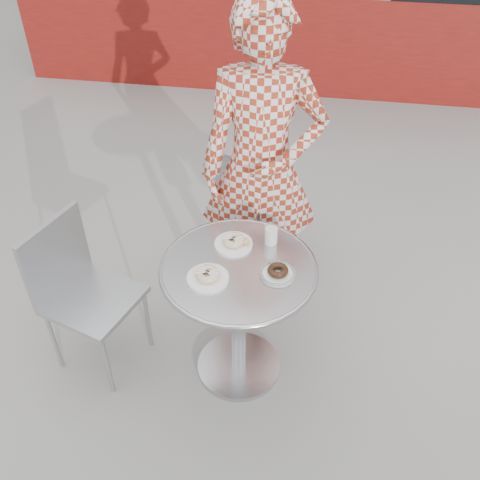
% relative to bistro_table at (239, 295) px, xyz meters
% --- Properties ---
extents(ground, '(60.00, 60.00, 0.00)m').
position_rel_bistro_table_xyz_m(ground, '(0.05, 0.03, -0.58)').
color(ground, '#9D9B95').
rests_on(ground, ground).
extents(bistro_table, '(0.76, 0.76, 0.77)m').
position_rel_bistro_table_xyz_m(bistro_table, '(0.00, 0.00, 0.00)').
color(bistro_table, silver).
rests_on(bistro_table, ground).
extents(chair_far, '(0.51, 0.51, 0.86)m').
position_rel_bistro_table_xyz_m(chair_far, '(-0.04, 0.97, -0.32)').
color(chair_far, '#9DA0A5').
rests_on(chair_far, ground).
extents(chair_left, '(0.54, 0.53, 0.89)m').
position_rel_bistro_table_xyz_m(chair_left, '(-0.77, -0.03, -0.31)').
color(chair_left, '#9DA0A5').
rests_on(chair_left, ground).
extents(seated_person, '(0.72, 0.51, 1.84)m').
position_rel_bistro_table_xyz_m(seated_person, '(0.02, 0.63, 0.34)').
color(seated_person, maroon).
rests_on(seated_person, ground).
extents(plate_far, '(0.19, 0.19, 0.05)m').
position_rel_bistro_table_xyz_m(plate_far, '(-0.05, 0.15, 0.21)').
color(plate_far, white).
rests_on(plate_far, bistro_table).
extents(plate_near, '(0.19, 0.19, 0.05)m').
position_rel_bistro_table_xyz_m(plate_near, '(-0.13, -0.10, 0.21)').
color(plate_near, white).
rests_on(plate_near, bistro_table).
extents(plate_checker, '(0.17, 0.17, 0.04)m').
position_rel_bistro_table_xyz_m(plate_checker, '(0.19, -0.02, 0.20)').
color(plate_checker, white).
rests_on(plate_checker, bistro_table).
extents(milk_cup, '(0.07, 0.07, 0.11)m').
position_rel_bistro_table_xyz_m(milk_cup, '(0.13, 0.20, 0.24)').
color(milk_cup, white).
rests_on(milk_cup, bistro_table).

